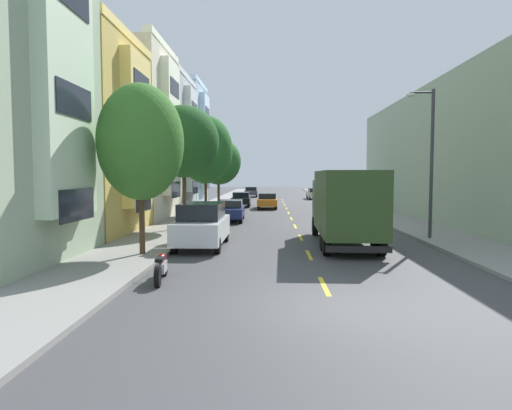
% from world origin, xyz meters
% --- Properties ---
extents(ground_plane, '(160.00, 160.00, 0.00)m').
position_xyz_m(ground_plane, '(0.00, 30.00, 0.00)').
color(ground_plane, '#424244').
extents(sidewalk_left, '(3.20, 120.00, 0.14)m').
position_xyz_m(sidewalk_left, '(-7.10, 28.00, 0.07)').
color(sidewalk_left, gray).
rests_on(sidewalk_left, ground_plane).
extents(sidewalk_right, '(3.20, 120.00, 0.14)m').
position_xyz_m(sidewalk_right, '(7.10, 28.00, 0.07)').
color(sidewalk_right, gray).
rests_on(sidewalk_right, ground_plane).
extents(lane_centerline_dashes, '(0.14, 47.20, 0.01)m').
position_xyz_m(lane_centerline_dashes, '(0.00, 24.50, 0.00)').
color(lane_centerline_dashes, yellow).
rests_on(lane_centerline_dashes, ground_plane).
extents(townhouse_second_mustard, '(12.88, 7.95, 10.43)m').
position_xyz_m(townhouse_second_mustard, '(-14.73, 12.77, 5.01)').
color(townhouse_second_mustard, tan).
rests_on(townhouse_second_mustard, ground_plane).
extents(townhouse_third_cream, '(11.30, 7.95, 12.16)m').
position_xyz_m(townhouse_third_cream, '(-13.94, 20.93, 5.88)').
color(townhouse_third_cream, beige).
rests_on(townhouse_third_cream, ground_plane).
extents(townhouse_fourth_dove_grey, '(14.22, 7.95, 11.81)m').
position_xyz_m(townhouse_fourth_dove_grey, '(-15.40, 29.08, 5.70)').
color(townhouse_fourth_dove_grey, '#A8A8AD').
rests_on(townhouse_fourth_dove_grey, ground_plane).
extents(townhouse_fifth_powder_blue, '(11.31, 7.95, 12.83)m').
position_xyz_m(townhouse_fifth_powder_blue, '(-13.95, 37.24, 6.22)').
color(townhouse_fifth_powder_blue, '#9EB7CC').
rests_on(townhouse_fifth_powder_blue, ground_plane).
extents(apartment_block_opposite, '(10.00, 36.00, 9.09)m').
position_xyz_m(apartment_block_opposite, '(13.70, 20.00, 4.55)').
color(apartment_block_opposite, '#99AD8E').
rests_on(apartment_block_opposite, ground_plane).
extents(street_tree_nearest, '(3.23, 3.23, 6.42)m').
position_xyz_m(street_tree_nearest, '(-6.40, 6.31, 4.37)').
color(street_tree_nearest, '#47331E').
rests_on(street_tree_nearest, sidewalk_left).
extents(street_tree_second, '(3.97, 3.97, 6.91)m').
position_xyz_m(street_tree_second, '(-6.40, 14.87, 5.01)').
color(street_tree_second, '#47331E').
rests_on(street_tree_second, sidewalk_left).
extents(street_tree_third, '(4.08, 4.08, 7.47)m').
position_xyz_m(street_tree_third, '(-6.40, 23.42, 5.04)').
color(street_tree_third, '#47331E').
rests_on(street_tree_third, sidewalk_left).
extents(street_tree_farthest, '(4.24, 4.24, 6.48)m').
position_xyz_m(street_tree_farthest, '(-6.40, 31.97, 4.42)').
color(street_tree_farthest, '#47331E').
rests_on(street_tree_farthest, sidewalk_left).
extents(street_lamp, '(1.35, 0.28, 7.01)m').
position_xyz_m(street_lamp, '(5.95, 11.07, 4.19)').
color(street_lamp, '#38383D').
rests_on(street_lamp, sidewalk_right).
extents(delivery_box_truck, '(2.59, 8.15, 3.32)m').
position_xyz_m(delivery_box_truck, '(1.79, 9.56, 1.90)').
color(delivery_box_truck, '#2D471E').
rests_on(delivery_box_truck, ground_plane).
extents(parked_suv_sky, '(1.96, 4.81, 1.93)m').
position_xyz_m(parked_suv_sky, '(4.47, 30.31, 0.99)').
color(parked_suv_sky, '#7A9EC6').
rests_on(parked_suv_sky, ground_plane).
extents(parked_sedan_navy, '(1.89, 4.54, 1.43)m').
position_xyz_m(parked_sedan_navy, '(-4.25, 20.04, 0.75)').
color(parked_sedan_navy, navy).
rests_on(parked_sedan_navy, ground_plane).
extents(parked_sedan_black, '(1.87, 4.53, 1.43)m').
position_xyz_m(parked_sedan_black, '(-4.42, 34.26, 0.75)').
color(parked_sedan_black, black).
rests_on(parked_sedan_black, ground_plane).
extents(parked_sedan_champagne, '(1.90, 4.54, 1.43)m').
position_xyz_m(parked_sedan_champagne, '(4.28, 48.57, 0.75)').
color(parked_sedan_champagne, tan).
rests_on(parked_sedan_champagne, ground_plane).
extents(parked_suv_white, '(1.98, 4.81, 1.93)m').
position_xyz_m(parked_suv_white, '(-4.49, 8.80, 0.99)').
color(parked_suv_white, silver).
rests_on(parked_suv_white, ground_plane).
extents(parked_sedan_charcoal, '(1.86, 4.53, 1.43)m').
position_xyz_m(parked_sedan_charcoal, '(-4.27, 54.47, 0.75)').
color(parked_sedan_charcoal, '#333338').
rests_on(parked_sedan_charcoal, ground_plane).
extents(moving_orange_sedan, '(1.80, 4.50, 1.43)m').
position_xyz_m(moving_orange_sedan, '(-1.80, 31.69, 0.75)').
color(moving_orange_sedan, orange).
rests_on(moving_orange_sedan, ground_plane).
extents(parked_motorcycle, '(0.62, 2.05, 0.90)m').
position_xyz_m(parked_motorcycle, '(-4.75, 2.47, 0.41)').
color(parked_motorcycle, black).
rests_on(parked_motorcycle, ground_plane).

